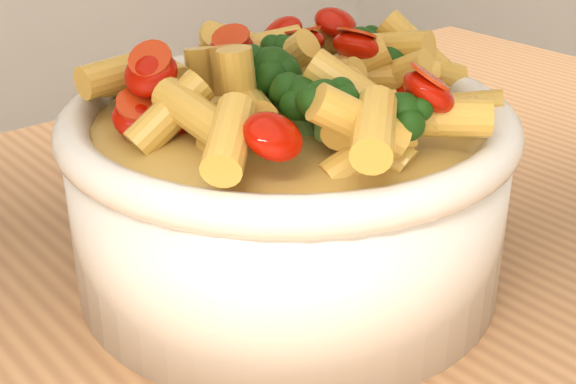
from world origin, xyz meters
TOP-DOWN VIEW (x-y plane):
  - serving_bowl at (0.06, 0.07)m, footprint 0.25×0.25m
  - pasta_salad at (0.06, 0.07)m, footprint 0.20×0.20m

SIDE VIEW (x-z plane):
  - serving_bowl at x=0.06m, z-range 0.90..1.01m
  - pasta_salad at x=0.06m, z-range 1.00..1.04m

